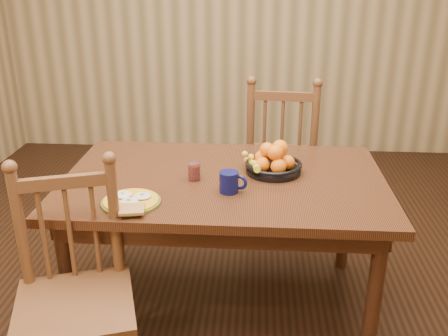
# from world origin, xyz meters

# --- Properties ---
(room) EXTENTS (4.52, 5.02, 2.72)m
(room) POSITION_xyz_m (0.00, 0.00, 1.35)
(room) COLOR black
(room) RESTS_ON ground
(dining_table) EXTENTS (1.60, 1.00, 0.75)m
(dining_table) POSITION_xyz_m (0.00, 0.00, 0.67)
(dining_table) COLOR black
(dining_table) RESTS_ON ground
(chair_far) EXTENTS (0.52, 0.50, 1.08)m
(chair_far) POSITION_xyz_m (0.33, 0.89, 0.52)
(chair_far) COLOR #532F19
(chair_far) RESTS_ON ground
(chair_near) EXTENTS (0.57, 0.56, 1.01)m
(chair_near) POSITION_xyz_m (-0.56, -0.66, 0.49)
(chair_near) COLOR #532F19
(chair_near) RESTS_ON ground
(breakfast_plate) EXTENTS (0.26, 0.30, 0.04)m
(breakfast_plate) POSITION_xyz_m (-0.39, -0.33, 0.76)
(breakfast_plate) COLOR #59601E
(breakfast_plate) RESTS_ON dining_table
(fork) EXTENTS (0.07, 0.18, 0.00)m
(fork) POSITION_xyz_m (-0.44, -0.33, 0.75)
(fork) COLOR silver
(fork) RESTS_ON dining_table
(spoon) EXTENTS (0.05, 0.16, 0.01)m
(spoon) POSITION_xyz_m (-0.67, -0.08, 0.75)
(spoon) COLOR silver
(spoon) RESTS_ON dining_table
(coffee_mug) EXTENTS (0.13, 0.09, 0.10)m
(coffee_mug) POSITION_xyz_m (0.04, -0.17, 0.80)
(coffee_mug) COLOR #0B0D3E
(coffee_mug) RESTS_ON dining_table
(juice_glass) EXTENTS (0.06, 0.06, 0.09)m
(juice_glass) POSITION_xyz_m (-0.14, -0.04, 0.79)
(juice_glass) COLOR silver
(juice_glass) RESTS_ON dining_table
(fruit_bowl) EXTENTS (0.32, 0.29, 0.17)m
(fruit_bowl) POSITION_xyz_m (0.24, 0.08, 0.81)
(fruit_bowl) COLOR black
(fruit_bowl) RESTS_ON dining_table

